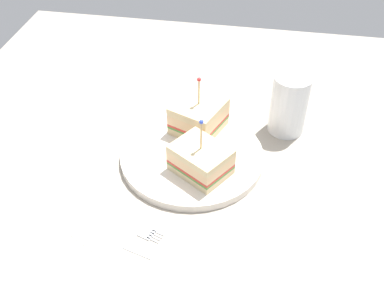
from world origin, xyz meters
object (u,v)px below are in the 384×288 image
sandwich_half_back (201,116)px  drink_glass (289,108)px  plate (192,156)px  fork (134,227)px  knife (119,241)px  napkin (105,225)px  sandwich_half_front (201,160)px

sandwich_half_back → drink_glass: (15.25, 4.36, 0.76)cm
plate → sandwich_half_back: size_ratio=2.26×
fork → knife: size_ratio=0.92×
plate → napkin: size_ratio=2.45×
drink_glass → napkin: (-25.82, -27.84, -4.85)cm
fork → drink_glass: bearing=51.9°
sandwich_half_back → drink_glass: size_ratio=0.96×
sandwich_half_front → fork: size_ratio=0.92×
sandwich_half_front → napkin: 18.05cm
drink_glass → fork: (-21.52, -27.45, -4.75)cm
plate → napkin: plate is taller
plate → knife: bearing=-110.8°
sandwich_half_front → sandwich_half_back: sandwich_half_back is taller
plate → sandwich_half_back: sandwich_half_back is taller
fork → plate: bearing=70.2°
sandwich_half_back → sandwich_half_front: bearing=-80.8°
drink_glass → sandwich_half_front: bearing=-131.6°
sandwich_half_back → knife: 27.46cm
sandwich_half_back → knife: sandwich_half_back is taller
sandwich_half_front → knife: sandwich_half_front is taller
sandwich_half_back → napkin: 26.07cm
sandwich_half_front → fork: (-8.02, -12.26, -3.66)cm
plate → sandwich_half_front: sandwich_half_front is taller
sandwich_half_back → napkin: bearing=-114.2°
napkin → knife: knife is taller
sandwich_half_back → napkin: sandwich_half_back is taller
plate → fork: size_ratio=2.03×
sandwich_half_back → knife: (-7.73, -26.04, -3.99)cm
sandwich_half_front → fork: bearing=-123.2°
knife → plate: bearing=69.2°
napkin → sandwich_half_back: bearing=65.8°
sandwich_half_back → plate: bearing=-93.3°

